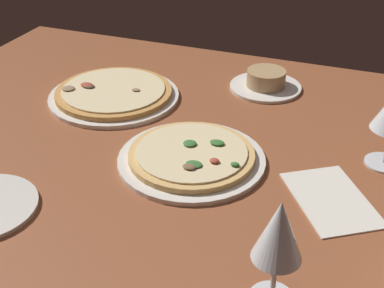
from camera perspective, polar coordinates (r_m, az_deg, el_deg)
The scene contains 6 objects.
dining_table at distance 109.89cm, azimuth 0.05°, elevation -1.74°, with size 150.00×110.00×4.00cm, color brown.
pizza_main at distance 105.09cm, azimuth -0.04°, elevation -1.37°, with size 29.32×29.32×3.36cm.
pizza_side at distance 131.25cm, azimuth -8.38°, elevation 5.34°, with size 31.60×31.60×3.32cm.
ramekin_on_saucer at distance 135.89cm, azimuth 7.90°, elevation 6.62°, with size 17.98×17.98×4.88cm.
wine_glass_near at distance 70.91cm, azimuth 9.24°, elevation -9.55°, with size 6.91×6.91×17.27cm.
paper_menu at distance 98.61cm, azimuth 14.64°, elevation -5.74°, with size 12.27×18.99×0.30cm, color silver.
Camera 1 is at (32.82, -86.13, 61.83)cm, focal length 49.84 mm.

